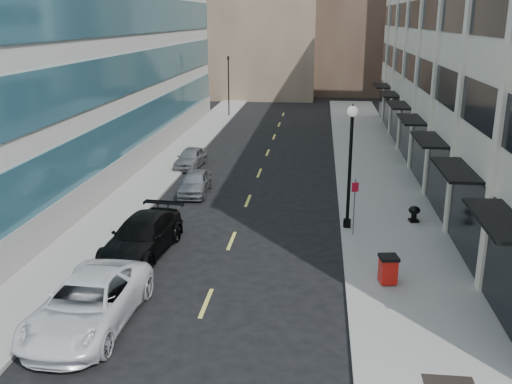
% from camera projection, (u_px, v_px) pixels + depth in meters
% --- Properties ---
extents(sidewalk_right, '(5.00, 80.00, 0.15)m').
position_uv_depth(sidewalk_right, '(385.00, 204.00, 30.96)').
color(sidewalk_right, gray).
rests_on(sidewalk_right, ground).
extents(sidewalk_left, '(3.00, 80.00, 0.15)m').
position_uv_depth(sidewalk_left, '(135.00, 196.00, 32.45)').
color(sidewalk_left, gray).
rests_on(sidewalk_left, ground).
extents(building_left, '(16.14, 46.00, 20.00)m').
position_uv_depth(building_left, '(19.00, 14.00, 37.21)').
color(building_left, beige).
rests_on(building_left, ground).
extents(skyline_tan_far, '(12.00, 14.00, 22.00)m').
position_uv_depth(skyline_tan_far, '(203.00, 9.00, 85.18)').
color(skyline_tan_far, '#9B7F66').
rests_on(skyline_tan_far, ground).
extents(skyline_stone, '(10.00, 14.00, 20.00)m').
position_uv_depth(skyline_stone, '(438.00, 16.00, 70.66)').
color(skyline_stone, beige).
rests_on(skyline_stone, ground).
extents(road_centerline, '(0.15, 68.20, 0.01)m').
position_uv_depth(road_centerline, '(241.00, 219.00, 28.93)').
color(road_centerline, '#D8CC4C').
rests_on(road_centerline, ground).
extents(traffic_signal, '(0.66, 0.66, 6.98)m').
position_uv_depth(traffic_signal, '(228.00, 60.00, 57.30)').
color(traffic_signal, black).
rests_on(traffic_signal, ground).
extents(car_white_van, '(2.95, 6.08, 1.67)m').
position_uv_depth(car_white_van, '(88.00, 304.00, 18.60)').
color(car_white_van, white).
rests_on(car_white_van, ground).
extents(car_black_pickup, '(2.81, 5.75, 1.61)m').
position_uv_depth(car_black_pickup, '(142.00, 236.00, 24.44)').
color(car_black_pickup, black).
rests_on(car_black_pickup, ground).
extents(car_silver_sedan, '(1.74, 4.01, 1.35)m').
position_uv_depth(car_silver_sedan, '(195.00, 183.00, 32.87)').
color(car_silver_sedan, gray).
rests_on(car_silver_sedan, ground).
extents(car_grey_sedan, '(1.84, 4.02, 1.34)m').
position_uv_depth(car_grey_sedan, '(191.00, 158.00, 38.75)').
color(car_grey_sedan, gray).
rests_on(car_grey_sedan, ground).
extents(trash_bin, '(0.78, 0.82, 1.11)m').
position_uv_depth(trash_bin, '(388.00, 269.00, 21.40)').
color(trash_bin, red).
rests_on(trash_bin, sidewalk_right).
extents(lamppost, '(0.50, 0.50, 5.96)m').
position_uv_depth(lamppost, '(350.00, 156.00, 26.35)').
color(lamppost, black).
rests_on(lamppost, sidewalk_right).
extents(sign_post, '(0.31, 0.10, 2.70)m').
position_uv_depth(sign_post, '(355.00, 200.00, 25.89)').
color(sign_post, slate).
rests_on(sign_post, sidewalk_right).
extents(urn_planter, '(0.57, 0.57, 0.79)m').
position_uv_depth(urn_planter, '(414.00, 212.00, 27.96)').
color(urn_planter, black).
rests_on(urn_planter, sidewalk_right).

